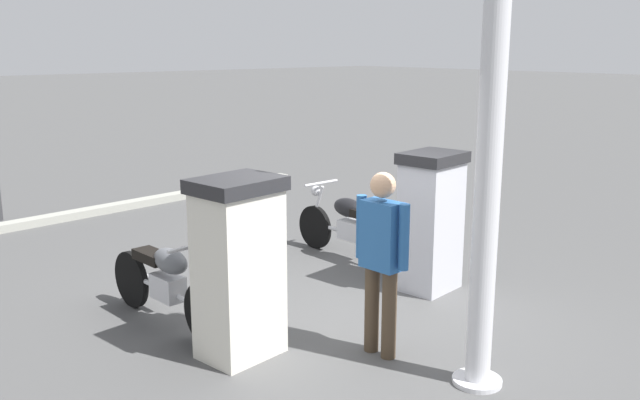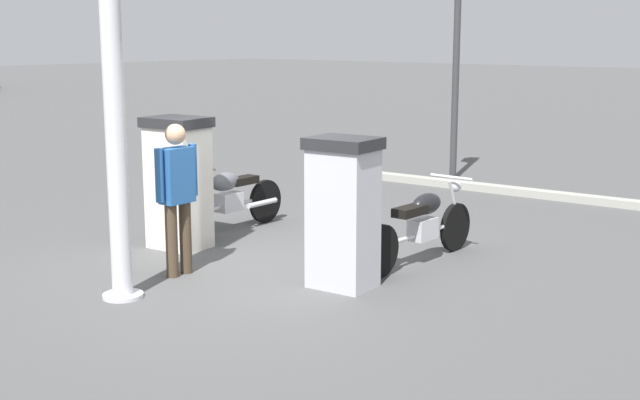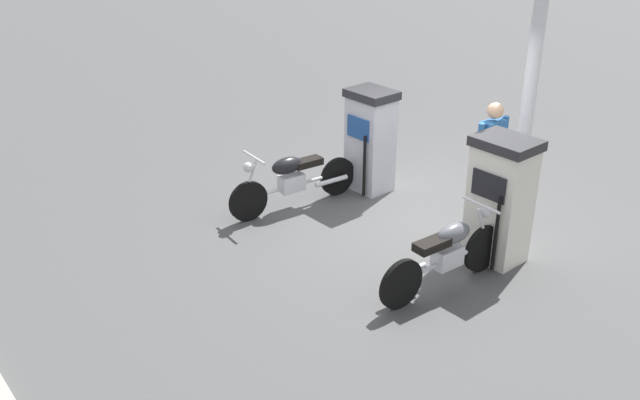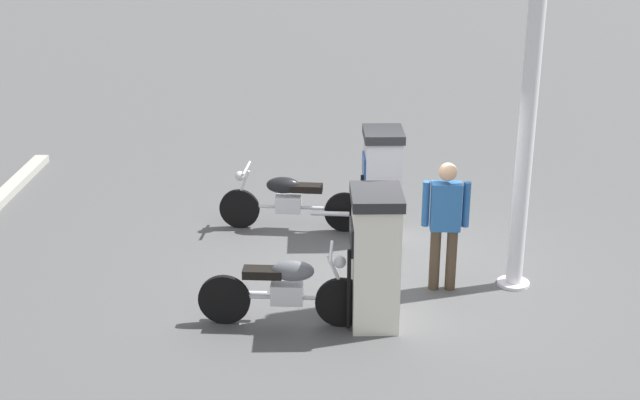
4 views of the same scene
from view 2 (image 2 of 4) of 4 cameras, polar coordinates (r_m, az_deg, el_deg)
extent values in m
plane|color=#4C4C4C|center=(9.66, -4.38, -4.37)|extent=(120.00, 120.00, 0.00)
cube|color=silver|center=(8.66, 1.54, -1.28)|extent=(0.56, 0.67, 1.43)
cube|color=#1E478C|center=(8.81, 2.46, 1.01)|extent=(0.08, 0.43, 0.32)
cube|color=#262628|center=(8.53, 1.57, 3.81)|extent=(0.61, 0.74, 0.12)
cylinder|color=black|center=(9.04, 1.55, -2.14)|extent=(0.05, 0.05, 0.93)
cube|color=silver|center=(10.42, -9.45, 0.79)|extent=(0.58, 0.72, 1.47)
cube|color=black|center=(10.56, -8.50, 2.74)|extent=(0.08, 0.47, 0.32)
cube|color=#262628|center=(10.31, -9.59, 5.15)|extent=(0.64, 0.79, 0.12)
cylinder|color=black|center=(10.81, -9.07, -0.01)|extent=(0.05, 0.05, 0.96)
cylinder|color=black|center=(10.34, 9.02, -1.79)|extent=(0.58, 0.07, 0.58)
cylinder|color=black|center=(9.11, 4.07, -3.43)|extent=(0.58, 0.07, 0.58)
cube|color=silver|center=(9.73, 6.88, -1.94)|extent=(0.36, 0.20, 0.24)
cylinder|color=silver|center=(9.70, 6.71, -2.27)|extent=(1.14, 0.06, 0.05)
ellipsoid|color=black|center=(9.73, 7.15, -0.26)|extent=(0.48, 0.22, 0.24)
cube|color=black|center=(9.46, 6.02, -0.74)|extent=(0.44, 0.20, 0.10)
cylinder|color=silver|center=(10.24, 8.96, -0.19)|extent=(0.26, 0.04, 0.57)
cylinder|color=silver|center=(10.12, 8.78, 1.52)|extent=(0.04, 0.56, 0.04)
sphere|color=silver|center=(10.22, 9.05, 0.92)|extent=(0.14, 0.14, 0.14)
cylinder|color=silver|center=(9.33, 4.20, -2.96)|extent=(0.55, 0.07, 0.07)
cylinder|color=black|center=(10.83, -8.34, -1.14)|extent=(0.60, 0.09, 0.59)
cylinder|color=black|center=(11.77, -3.68, -0.08)|extent=(0.60, 0.09, 0.59)
cube|color=silver|center=(11.24, -6.10, -0.13)|extent=(0.37, 0.22, 0.24)
cylinder|color=silver|center=(11.28, -5.91, -0.34)|extent=(1.00, 0.10, 0.05)
ellipsoid|color=#595B60|center=(11.14, -6.37, 1.23)|extent=(0.49, 0.24, 0.24)
cube|color=black|center=(11.39, -5.18, 1.31)|extent=(0.45, 0.22, 0.10)
cylinder|color=silver|center=(10.80, -8.23, 0.45)|extent=(0.26, 0.05, 0.57)
cylinder|color=silver|center=(10.80, -7.97, 2.18)|extent=(0.06, 0.56, 0.04)
sphere|color=silver|center=(10.75, -8.33, 1.48)|extent=(0.15, 0.15, 0.14)
cylinder|color=silver|center=(11.54, -3.89, -0.20)|extent=(0.55, 0.10, 0.07)
cylinder|color=#473828|center=(9.35, -8.98, -2.48)|extent=(0.14, 0.14, 0.80)
cylinder|color=#473828|center=(9.22, -9.89, -2.70)|extent=(0.14, 0.14, 0.80)
cube|color=#265999|center=(9.15, -9.57, 1.64)|extent=(0.37, 0.22, 0.59)
cylinder|color=#265999|center=(9.31, -8.49, 2.01)|extent=(0.09, 0.09, 0.56)
cylinder|color=#265999|center=(8.99, -10.70, 1.62)|extent=(0.09, 0.09, 0.56)
sphere|color=tan|center=(9.09, -9.65, 4.35)|extent=(0.23, 0.23, 0.22)
cylinder|color=#38383A|center=(15.26, 9.09, 9.04)|extent=(0.15, 0.15, 4.14)
cylinder|color=silver|center=(8.33, -13.68, 8.14)|extent=(0.20, 0.20, 4.37)
cylinder|color=silver|center=(8.70, -13.03, -6.24)|extent=(0.40, 0.40, 0.04)
cube|color=#9E9E93|center=(14.25, 12.27, 0.66)|extent=(0.83, 8.09, 0.12)
camera|label=1|loc=(11.22, -40.43, 9.04)|focal=38.63mm
camera|label=3|loc=(18.31, -5.37, 16.88)|focal=39.63mm
camera|label=4|loc=(18.05, -29.91, 16.93)|focal=48.95mm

